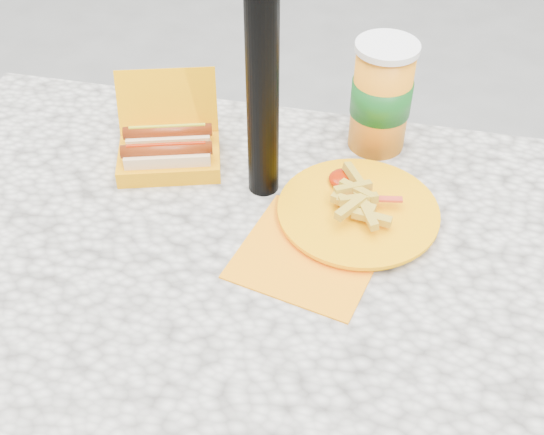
# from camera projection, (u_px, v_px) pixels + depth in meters

# --- Properties ---
(picnic_table) EXTENTS (1.20, 0.80, 0.75)m
(picnic_table) POSITION_uv_depth(u_px,v_px,m) (242.00, 301.00, 1.10)
(picnic_table) COLOR beige
(picnic_table) RESTS_ON ground
(hotdog_box) EXTENTS (0.21, 0.20, 0.14)m
(hotdog_box) POSITION_uv_depth(u_px,v_px,m) (169.00, 149.00, 1.16)
(hotdog_box) COLOR #FFA100
(hotdog_box) RESTS_ON picnic_table
(fries_plate) EXTENTS (0.31, 0.35, 0.05)m
(fries_plate) POSITION_uv_depth(u_px,v_px,m) (354.00, 213.00, 1.07)
(fries_plate) COLOR orange
(fries_plate) RESTS_ON picnic_table
(soda_cup) EXTENTS (0.11, 0.11, 0.20)m
(soda_cup) POSITION_uv_depth(u_px,v_px,m) (381.00, 96.00, 1.16)
(soda_cup) COLOR orange
(soda_cup) RESTS_ON picnic_table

